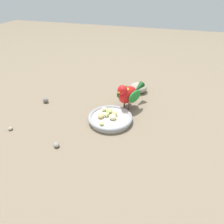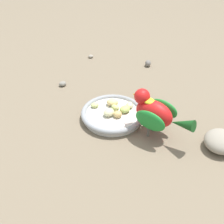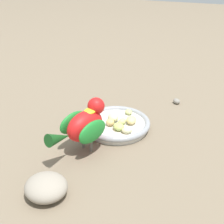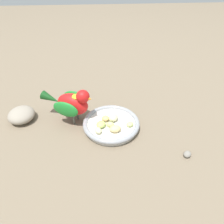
{
  "view_description": "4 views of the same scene",
  "coord_description": "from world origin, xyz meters",
  "views": [
    {
      "loc": [
        0.68,
        0.23,
        0.52
      ],
      "look_at": [
        -0.02,
        0.02,
        0.05
      ],
      "focal_mm": 33.98,
      "sensor_mm": 36.0,
      "label": 1
    },
    {
      "loc": [
        -0.18,
        0.71,
        0.57
      ],
      "look_at": [
        -0.03,
        0.03,
        0.04
      ],
      "focal_mm": 49.18,
      "sensor_mm": 36.0,
      "label": 2
    },
    {
      "loc": [
        -0.8,
        -0.22,
        0.49
      ],
      "look_at": [
        -0.05,
        0.01,
        0.06
      ],
      "focal_mm": 53.61,
      "sensor_mm": 36.0,
      "label": 3
    },
    {
      "loc": [
        -0.06,
        -0.5,
        0.47
      ],
      "look_at": [
        -0.02,
        0.01,
        0.07
      ],
      "focal_mm": 33.09,
      "sensor_mm": 36.0,
      "label": 4
    }
  ],
  "objects": [
    {
      "name": "apple_piece_4",
      "position": [
        -0.04,
        0.02,
        0.03
      ],
      "size": [
        0.03,
        0.03,
        0.02
      ],
      "primitive_type": "ellipsoid",
      "rotation": [
        0.0,
        0.0,
        0.69
      ],
      "color": "tan",
      "rests_on": "feeding_bowl"
    },
    {
      "name": "rock_large",
      "position": [
        -0.33,
        0.07,
        0.02
      ],
      "size": [
        0.11,
        0.12,
        0.05
      ],
      "primitive_type": "ellipsoid",
      "rotation": [
        0.0,
        0.0,
        1.22
      ],
      "color": "gray",
      "rests_on": "ground_plane"
    },
    {
      "name": "pebble_0",
      "position": [
        0.19,
        -0.13,
        0.01
      ],
      "size": [
        0.03,
        0.03,
        0.02
      ],
      "primitive_type": "ellipsoid",
      "rotation": [
        0.0,
        0.0,
        3.83
      ],
      "color": "gray",
      "rests_on": "ground_plane"
    },
    {
      "name": "apple_piece_0",
      "position": [
        0.04,
        -0.01,
        0.03
      ],
      "size": [
        0.03,
        0.03,
        0.01
      ],
      "primitive_type": "ellipsoid",
      "rotation": [
        0.0,
        0.0,
        3.75
      ],
      "color": "#C6D17A",
      "rests_on": "feeding_bowl"
    },
    {
      "name": "apple_piece_1",
      "position": [
        -0.02,
        0.02,
        0.03
      ],
      "size": [
        0.04,
        0.04,
        0.02
      ],
      "primitive_type": "ellipsoid",
      "rotation": [
        0.0,
        0.0,
        0.84
      ],
      "color": "beige",
      "rests_on": "feeding_bowl"
    },
    {
      "name": "feeding_bowl",
      "position": [
        -0.02,
        0.01,
        0.01
      ],
      "size": [
        0.19,
        0.19,
        0.03
      ],
      "color": "beige",
      "rests_on": "ground_plane"
    },
    {
      "name": "apple_piece_3",
      "position": [
        -0.07,
        -0.03,
        0.03
      ],
      "size": [
        0.03,
        0.03,
        0.02
      ],
      "primitive_type": "ellipsoid",
      "rotation": [
        0.0,
        0.0,
        4.98
      ],
      "color": "beige",
      "rests_on": "feeding_bowl"
    },
    {
      "name": "ground_plane",
      "position": [
        0.0,
        0.0,
        0.0
      ],
      "size": [
        4.0,
        4.0,
        0.0
      ],
      "primitive_type": "plane",
      "color": "#756651"
    },
    {
      "name": "apple_piece_5",
      "position": [
        -0.01,
        -0.03,
        0.03
      ],
      "size": [
        0.04,
        0.03,
        0.02
      ],
      "primitive_type": "ellipsoid",
      "rotation": [
        0.0,
        0.0,
        0.1
      ],
      "color": "#E5C67F",
      "rests_on": "feeding_bowl"
    },
    {
      "name": "apple_piece_6",
      "position": [
        -0.06,
        -0.01,
        0.03
      ],
      "size": [
        0.04,
        0.04,
        0.02
      ],
      "primitive_type": "ellipsoid",
      "rotation": [
        0.0,
        0.0,
        4.03
      ],
      "color": "#B2CC66",
      "rests_on": "feeding_bowl"
    },
    {
      "name": "parrot",
      "position": [
        -0.15,
        0.05,
        0.08
      ],
      "size": [
        0.18,
        0.12,
        0.13
      ],
      "rotation": [
        0.0,
        0.0,
        -0.42
      ],
      "color": "#59544C",
      "rests_on": "ground_plane"
    },
    {
      "name": "apple_piece_2",
      "position": [
        -0.03,
        -0.01,
        0.03
      ],
      "size": [
        0.03,
        0.03,
        0.02
      ],
      "primitive_type": "ellipsoid",
      "rotation": [
        0.0,
        0.0,
        5.85
      ],
      "color": "#C6D17A",
      "rests_on": "feeding_bowl"
    }
  ]
}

